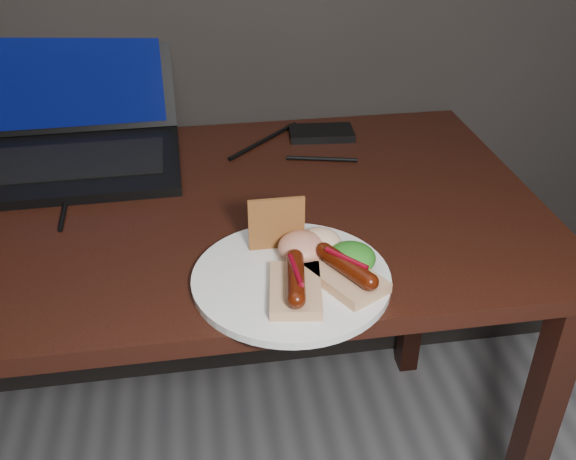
{
  "coord_description": "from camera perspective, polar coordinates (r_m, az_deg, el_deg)",
  "views": [
    {
      "loc": [
        0.11,
        0.4,
        1.31
      ],
      "look_at": [
        0.23,
        1.16,
        0.82
      ],
      "focal_mm": 40.0,
      "sensor_mm": 36.0,
      "label": 1
    }
  ],
  "objects": [
    {
      "name": "salsa_mound",
      "position": [
        0.95,
        1.27,
        -1.51
      ],
      "size": [
        0.07,
        0.07,
        0.04
      ],
      "primitive_type": "ellipsoid",
      "color": "#A81110",
      "rests_on": "plate"
    },
    {
      "name": "hard_drive",
      "position": [
        1.37,
        2.98,
        8.59
      ],
      "size": [
        0.14,
        0.09,
        0.02
      ],
      "primitive_type": "cube",
      "rotation": [
        0.0,
        0.0,
        -0.08
      ],
      "color": "black",
      "rests_on": "desk"
    },
    {
      "name": "plate",
      "position": [
        0.93,
        0.29,
        -4.33
      ],
      "size": [
        0.35,
        0.35,
        0.01
      ],
      "primitive_type": "cylinder",
      "rotation": [
        0.0,
        0.0,
        -0.25
      ],
      "color": "silver",
      "rests_on": "desk"
    },
    {
      "name": "crispbread",
      "position": [
        0.96,
        -1.03,
        0.57
      ],
      "size": [
        0.08,
        0.01,
        0.08
      ],
      "primitive_type": "cube",
      "color": "#A9662E",
      "rests_on": "plate"
    },
    {
      "name": "laptop",
      "position": [
        1.34,
        -18.87,
        8.17
      ],
      "size": [
        0.42,
        0.38,
        0.25
      ],
      "color": "black",
      "rests_on": "desk"
    },
    {
      "name": "salad_greens",
      "position": [
        0.93,
        5.68,
        -2.47
      ],
      "size": [
        0.07,
        0.07,
        0.04
      ],
      "primitive_type": "ellipsoid",
      "color": "#146113",
      "rests_on": "plate"
    },
    {
      "name": "coleslaw_mound",
      "position": [
        0.96,
        2.83,
        -1.03
      ],
      "size": [
        0.06,
        0.06,
        0.04
      ],
      "primitive_type": "ellipsoid",
      "color": "white",
      "rests_on": "plate"
    },
    {
      "name": "bread_sausage_right",
      "position": [
        0.9,
        5.15,
        -3.79
      ],
      "size": [
        0.12,
        0.13,
        0.04
      ],
      "color": "tan",
      "rests_on": "plate"
    },
    {
      "name": "desk",
      "position": [
        1.18,
        -12.62,
        -1.9
      ],
      "size": [
        1.4,
        0.7,
        0.75
      ],
      "color": "black",
      "rests_on": "ground"
    },
    {
      "name": "bread_sausage_center",
      "position": [
        0.88,
        0.67,
        -4.87
      ],
      "size": [
        0.09,
        0.12,
        0.04
      ],
      "color": "tan",
      "rests_on": "plate"
    },
    {
      "name": "desk_cables",
      "position": [
        1.25,
        -12.82,
        5.06
      ],
      "size": [
        0.86,
        0.38,
        0.01
      ],
      "color": "black",
      "rests_on": "desk"
    }
  ]
}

